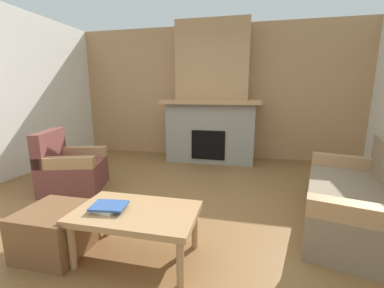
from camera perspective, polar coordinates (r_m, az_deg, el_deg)
ground at (r=2.85m, az=-4.00°, el=-17.12°), size 9.00×9.00×0.00m
wall_back_wood_panel at (r=5.43m, az=5.15°, el=11.47°), size 6.00×0.12×2.70m
fireplace at (r=5.07m, az=4.52°, el=9.35°), size 1.90×0.82×2.70m
couch at (r=3.18m, az=33.73°, el=-10.38°), size 1.25×1.95×0.85m
armchair at (r=3.99m, az=-25.87°, el=-5.17°), size 0.95×0.95×0.85m
coffee_table at (r=2.18m, az=-12.61°, el=-15.79°), size 1.00×0.60×0.43m
ottoman at (r=2.58m, az=-28.70°, el=-16.94°), size 0.52×0.52×0.40m
book_stack_near_edge at (r=2.22m, az=-18.53°, el=-13.41°), size 0.30×0.24×0.05m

